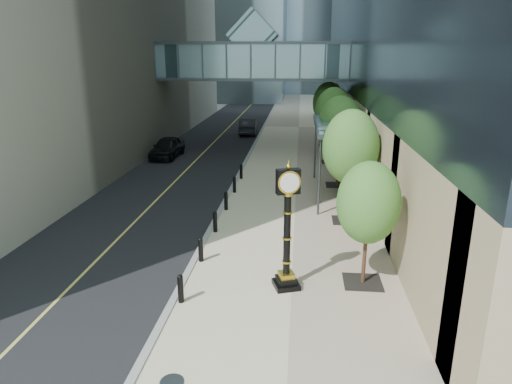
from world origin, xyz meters
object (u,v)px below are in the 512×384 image
(street_clock, at_px, (287,236))
(pedestrian, at_px, (359,190))
(car_far, at_px, (248,126))
(car_near, at_px, (167,147))

(street_clock, height_order, pedestrian, street_clock)
(street_clock, relative_size, pedestrian, 2.69)
(street_clock, relative_size, car_far, 0.94)
(street_clock, height_order, car_far, street_clock)
(street_clock, distance_m, car_near, 23.21)
(pedestrian, height_order, car_near, pedestrian)
(pedestrian, distance_m, car_near, 17.87)
(street_clock, relative_size, car_near, 0.96)
(car_near, distance_m, car_far, 13.02)
(street_clock, xyz_separation_m, pedestrian, (3.70, 9.69, -1.13))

